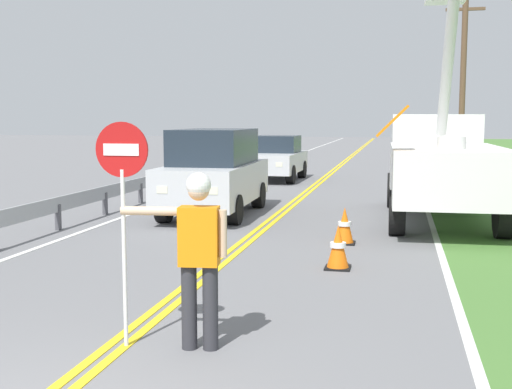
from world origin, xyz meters
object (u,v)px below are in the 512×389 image
(flagger_worker, at_px, (198,249))
(traffic_cone_mid, at_px, (345,226))
(oncoming_suv_nearest, at_px, (215,172))
(traffic_cone_lead, at_px, (338,248))
(oncoming_sedan_second, at_px, (276,158))
(stop_sign_paddle, at_px, (123,183))
(utility_pole_mid, at_px, (463,79))
(utility_bucket_truck, at_px, (440,158))

(flagger_worker, relative_size, traffic_cone_mid, 2.61)
(oncoming_suv_nearest, distance_m, traffic_cone_mid, 4.70)
(oncoming_suv_nearest, bearing_deg, traffic_cone_lead, -56.31)
(flagger_worker, xyz_separation_m, oncoming_sedan_second, (-2.61, 18.40, -0.21))
(stop_sign_paddle, bearing_deg, utility_pole_mid, 78.09)
(utility_pole_mid, xyz_separation_m, traffic_cone_mid, (-3.91, -20.83, -3.89))
(oncoming_sedan_second, distance_m, traffic_cone_lead, 14.94)
(utility_bucket_truck, distance_m, traffic_cone_lead, 6.22)
(oncoming_sedan_second, relative_size, traffic_cone_lead, 5.91)
(stop_sign_paddle, distance_m, traffic_cone_lead, 4.63)
(flagger_worker, height_order, oncoming_sedan_second, flagger_worker)
(flagger_worker, relative_size, stop_sign_paddle, 0.78)
(utility_bucket_truck, bearing_deg, oncoming_suv_nearest, -173.70)
(utility_bucket_truck, bearing_deg, stop_sign_paddle, -110.60)
(utility_bucket_truck, bearing_deg, traffic_cone_lead, -107.76)
(stop_sign_paddle, height_order, traffic_cone_lead, stop_sign_paddle)
(flagger_worker, bearing_deg, traffic_cone_mid, 80.54)
(traffic_cone_mid, bearing_deg, stop_sign_paddle, -106.11)
(stop_sign_paddle, bearing_deg, flagger_worker, 6.79)
(traffic_cone_lead, bearing_deg, utility_pole_mid, 80.47)
(oncoming_suv_nearest, height_order, traffic_cone_lead, oncoming_suv_nearest)
(oncoming_suv_nearest, height_order, utility_pole_mid, utility_pole_mid)
(utility_pole_mid, height_order, traffic_cone_lead, utility_pole_mid)
(stop_sign_paddle, bearing_deg, utility_bucket_truck, 69.40)
(utility_pole_mid, relative_size, traffic_cone_lead, 11.55)
(utility_bucket_truck, distance_m, oncoming_sedan_second, 10.28)
(utility_pole_mid, bearing_deg, traffic_cone_lead, -99.53)
(utility_pole_mid, bearing_deg, utility_bucket_truck, -96.61)
(traffic_cone_mid, bearing_deg, oncoming_sedan_second, 106.29)
(utility_bucket_truck, xyz_separation_m, oncoming_sedan_second, (-5.55, 8.63, -0.59))
(traffic_cone_lead, distance_m, traffic_cone_mid, 2.11)
(utility_bucket_truck, height_order, oncoming_sedan_second, utility_bucket_truck)
(flagger_worker, relative_size, oncoming_suv_nearest, 0.39)
(flagger_worker, relative_size, utility_bucket_truck, 0.27)
(stop_sign_paddle, xyz_separation_m, utility_bucket_truck, (3.70, 9.86, -0.28))
(oncoming_suv_nearest, distance_m, traffic_cone_lead, 6.34)
(stop_sign_paddle, bearing_deg, traffic_cone_mid, 73.89)
(oncoming_sedan_second, relative_size, utility_pole_mid, 0.51)
(stop_sign_paddle, relative_size, oncoming_sedan_second, 0.56)
(traffic_cone_mid, bearing_deg, traffic_cone_lead, -88.26)
(oncoming_suv_nearest, distance_m, utility_pole_mid, 19.42)
(flagger_worker, bearing_deg, utility_bucket_truck, 73.24)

